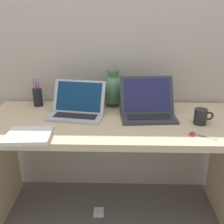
# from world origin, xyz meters

# --- Properties ---
(ground_plane) EXTENTS (6.00, 6.00, 0.00)m
(ground_plane) POSITION_xyz_m (0.00, 0.00, 0.00)
(ground_plane) COLOR slate
(back_wall) EXTENTS (4.40, 0.04, 2.40)m
(back_wall) POSITION_xyz_m (0.00, 0.36, 1.20)
(back_wall) COLOR #BCAD99
(back_wall) RESTS_ON ground
(desk) EXTENTS (1.56, 0.65, 0.71)m
(desk) POSITION_xyz_m (0.00, 0.00, 0.57)
(desk) COLOR #D1B78C
(desk) RESTS_ON ground
(laptop_left) EXTENTS (0.36, 0.28, 0.21)m
(laptop_left) POSITION_xyz_m (-0.22, 0.07, 0.77)
(laptop_left) COLOR #B2B2B7
(laptop_left) RESTS_ON desk
(laptop_right) EXTENTS (0.35, 0.27, 0.23)m
(laptop_right) POSITION_xyz_m (0.22, 0.07, 0.78)
(laptop_right) COLOR #333338
(laptop_right) RESTS_ON desk
(green_vase) EXTENTS (0.18, 0.18, 0.25)m
(green_vase) POSITION_xyz_m (0.00, 0.26, 0.83)
(green_vase) COLOR #47704C
(green_vase) RESTS_ON desk
(notebook_stack) EXTENTS (0.24, 0.21, 0.02)m
(notebook_stack) POSITION_xyz_m (-0.43, -0.25, 0.73)
(notebook_stack) COLOR silver
(notebook_stack) RESTS_ON desk
(coffee_mug) EXTENTS (0.11, 0.08, 0.09)m
(coffee_mug) POSITION_xyz_m (0.52, -0.05, 0.76)
(coffee_mug) COLOR black
(coffee_mug) RESTS_ON desk
(pen_cup) EXTENTS (0.06, 0.06, 0.19)m
(pen_cup) POSITION_xyz_m (-0.52, 0.24, 0.78)
(pen_cup) COLOR black
(pen_cup) RESTS_ON desk
(scissors) EXTENTS (0.14, 0.10, 0.01)m
(scissors) POSITION_xyz_m (0.46, -0.21, 0.72)
(scissors) COLOR #B7B7BC
(scissors) RESTS_ON desk
(power_brick) EXTENTS (0.07, 0.07, 0.03)m
(power_brick) POSITION_xyz_m (-0.09, -0.01, 0.01)
(power_brick) COLOR white
(power_brick) RESTS_ON ground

